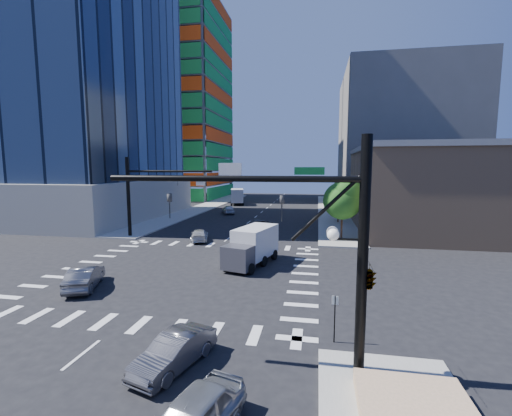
# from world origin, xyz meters

# --- Properties ---
(ground) EXTENTS (160.00, 160.00, 0.00)m
(ground) POSITION_xyz_m (0.00, 0.00, 0.00)
(ground) COLOR black
(ground) RESTS_ON ground
(road_markings) EXTENTS (20.00, 20.00, 0.01)m
(road_markings) POSITION_xyz_m (0.00, 0.00, 0.01)
(road_markings) COLOR silver
(road_markings) RESTS_ON ground
(sidewalk_ne) EXTENTS (5.00, 60.00, 0.15)m
(sidewalk_ne) POSITION_xyz_m (12.50, 40.00, 0.07)
(sidewalk_ne) COLOR gray
(sidewalk_ne) RESTS_ON ground
(sidewalk_nw) EXTENTS (5.00, 60.00, 0.15)m
(sidewalk_nw) POSITION_xyz_m (-12.50, 40.00, 0.07)
(sidewalk_nw) COLOR gray
(sidewalk_nw) RESTS_ON ground
(construction_building) EXTENTS (25.16, 34.50, 70.60)m
(construction_building) POSITION_xyz_m (-27.41, 61.93, 24.61)
(construction_building) COLOR gray
(construction_building) RESTS_ON ground
(commercial_building) EXTENTS (20.50, 22.50, 10.60)m
(commercial_building) POSITION_xyz_m (25.00, 22.00, 5.31)
(commercial_building) COLOR tan
(commercial_building) RESTS_ON ground
(bg_building_ne) EXTENTS (24.00, 30.00, 28.00)m
(bg_building_ne) POSITION_xyz_m (27.00, 55.00, 14.00)
(bg_building_ne) COLOR #625D58
(bg_building_ne) RESTS_ON ground
(signal_mast_se) EXTENTS (10.51, 2.48, 9.00)m
(signal_mast_se) POSITION_xyz_m (10.60, -11.50, 5.01)
(signal_mast_se) COLOR black
(signal_mast_se) RESTS_ON sidewalk_se
(signal_mast_nw) EXTENTS (10.20, 0.40, 9.00)m
(signal_mast_nw) POSITION_xyz_m (-10.00, 11.50, 5.49)
(signal_mast_nw) COLOR black
(signal_mast_nw) RESTS_ON sidewalk_nw
(tree_south) EXTENTS (4.16, 4.16, 6.82)m
(tree_south) POSITION_xyz_m (12.63, 13.90, 4.69)
(tree_south) COLOR #382316
(tree_south) RESTS_ON sidewalk_ne
(tree_north) EXTENTS (3.54, 3.52, 5.78)m
(tree_north) POSITION_xyz_m (12.93, 25.90, 3.99)
(tree_north) COLOR #382316
(tree_north) RESTS_ON sidewalk_ne
(no_parking_sign) EXTENTS (0.30, 0.06, 2.20)m
(no_parking_sign) POSITION_xyz_m (10.70, -9.00, 1.38)
(no_parking_sign) COLOR black
(no_parking_sign) RESTS_ON ground
(car_nb_right) EXTENTS (2.54, 4.28, 1.33)m
(car_nb_right) POSITION_xyz_m (4.31, -12.16, 0.67)
(car_nb_right) COLOR #4D4C51
(car_nb_right) RESTS_ON ground
(car_nb_far) EXTENTS (4.28, 5.75, 1.45)m
(car_nb_far) POSITION_xyz_m (2.48, 16.77, 0.73)
(car_nb_far) COLOR black
(car_nb_far) RESTS_ON ground
(car_sb_near) EXTENTS (2.90, 4.65, 1.26)m
(car_sb_near) POSITION_xyz_m (-2.79, 10.74, 0.63)
(car_sb_near) COLOR silver
(car_sb_near) RESTS_ON ground
(car_sb_mid) EXTENTS (3.32, 4.71, 1.49)m
(car_sb_mid) POSITION_xyz_m (-5.35, 32.69, 0.74)
(car_sb_mid) COLOR #B6B8BE
(car_sb_mid) RESTS_ON ground
(car_sb_cross) EXTENTS (3.11, 4.75, 1.48)m
(car_sb_cross) POSITION_xyz_m (-5.30, -4.65, 0.74)
(car_sb_cross) COLOR #535459
(car_sb_cross) RESTS_ON ground
(box_truck_near) EXTENTS (3.87, 6.21, 3.03)m
(box_truck_near) POSITION_xyz_m (4.53, 2.51, 1.34)
(box_truck_near) COLOR black
(box_truck_near) RESTS_ON ground
(box_truck_far) EXTENTS (4.19, 6.94, 3.40)m
(box_truck_far) POSITION_xyz_m (-7.36, 47.78, 1.50)
(box_truck_far) COLOR black
(box_truck_far) RESTS_ON ground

